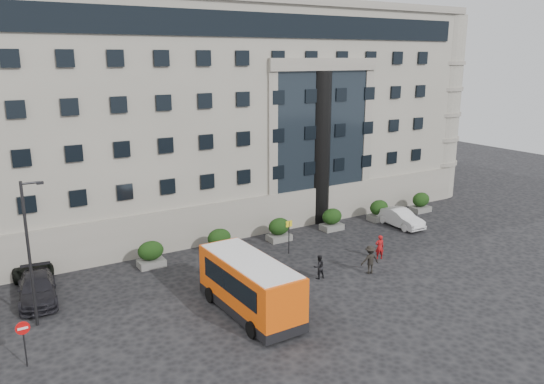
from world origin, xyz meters
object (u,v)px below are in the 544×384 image
(pedestrian_b, at_px, (319,267))
(hedge_f, at_px, (421,202))
(hedge_a, at_px, (151,254))
(hedge_c, at_px, (279,229))
(hedge_b, at_px, (219,241))
(pedestrian_c, at_px, (370,260))
(bus_stop_sign, at_px, (289,231))
(white_taxi, at_px, (400,218))
(no_entry_sign, at_px, (23,335))
(parked_car_c, at_px, (37,289))
(parked_car_d, at_px, (27,263))
(hedge_d, at_px, (332,219))
(hedge_e, at_px, (379,210))
(minibus, at_px, (250,284))
(street_lamp, at_px, (30,249))
(pedestrian_a, at_px, (380,247))

(pedestrian_b, bearing_deg, hedge_f, -152.58)
(hedge_a, xyz_separation_m, hedge_c, (10.40, 0.00, 0.00))
(hedge_b, bearing_deg, pedestrian_c, -51.35)
(pedestrian_b, xyz_separation_m, pedestrian_c, (3.42, -1.07, 0.17))
(pedestrian_c, bearing_deg, bus_stop_sign, -54.29)
(white_taxi, bearing_deg, no_entry_sign, -166.59)
(hedge_f, xyz_separation_m, pedestrian_b, (-17.28, -7.61, -0.12))
(parked_car_c, bearing_deg, parked_car_d, 96.58)
(hedge_c, xyz_separation_m, pedestrian_c, (1.74, -8.68, 0.05))
(bus_stop_sign, bearing_deg, pedestrian_b, -99.16)
(hedge_d, height_order, hedge_e, same)
(bus_stop_sign, xyz_separation_m, white_taxi, (11.67, 0.53, -0.97))
(hedge_e, height_order, bus_stop_sign, bus_stop_sign)
(hedge_d, height_order, minibus, minibus)
(parked_car_d, xyz_separation_m, pedestrian_b, (16.22, -10.77, 0.08))
(bus_stop_sign, distance_m, pedestrian_c, 6.49)
(street_lamp, bearing_deg, pedestrian_c, -10.94)
(no_entry_sign, distance_m, pedestrian_b, 17.79)
(hedge_f, height_order, white_taxi, hedge_f)
(parked_car_c, relative_size, pedestrian_c, 2.64)
(hedge_a, bearing_deg, parked_car_d, 157.11)
(bus_stop_sign, relative_size, parked_car_d, 0.48)
(street_lamp, height_order, bus_stop_sign, street_lamp)
(minibus, height_order, pedestrian_c, minibus)
(pedestrian_a, bearing_deg, pedestrian_b, 25.02)
(hedge_e, xyz_separation_m, hedge_f, (5.20, 0.00, 0.00))
(minibus, bearing_deg, pedestrian_b, 15.63)
(street_lamp, relative_size, white_taxi, 1.73)
(minibus, bearing_deg, bus_stop_sign, 42.57)
(hedge_a, height_order, hedge_b, same)
(hedge_d, relative_size, pedestrian_a, 1.04)
(minibus, bearing_deg, hedge_f, 20.68)
(hedge_a, relative_size, white_taxi, 0.40)
(bus_stop_sign, relative_size, parked_car_c, 0.49)
(parked_car_c, bearing_deg, hedge_d, 10.55)
(hedge_c, bearing_deg, parked_car_d, 169.97)
(hedge_e, bearing_deg, parked_car_d, 173.62)
(pedestrian_c, bearing_deg, hedge_b, -39.84)
(no_entry_sign, bearing_deg, pedestrian_c, 0.42)
(hedge_f, xyz_separation_m, pedestrian_c, (-13.86, -8.68, 0.05))
(pedestrian_a, distance_m, pedestrian_c, 2.88)
(street_lamp, bearing_deg, hedge_e, 9.48)
(hedge_d, relative_size, no_entry_sign, 0.79)
(hedge_c, bearing_deg, no_entry_sign, -155.51)
(minibus, bearing_deg, street_lamp, 154.52)
(hedge_c, relative_size, pedestrian_c, 0.94)
(hedge_d, bearing_deg, hedge_e, 0.00)
(minibus, bearing_deg, hedge_c, 49.06)
(hedge_e, height_order, no_entry_sign, no_entry_sign)
(parked_car_d, bearing_deg, hedge_d, -15.23)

